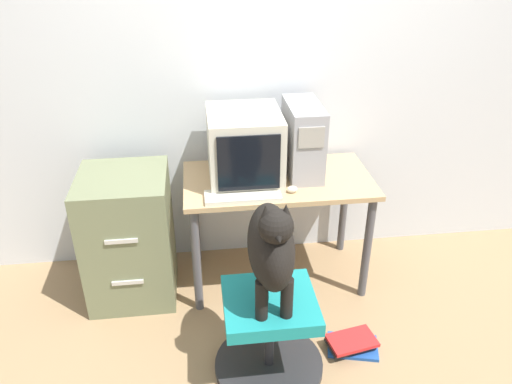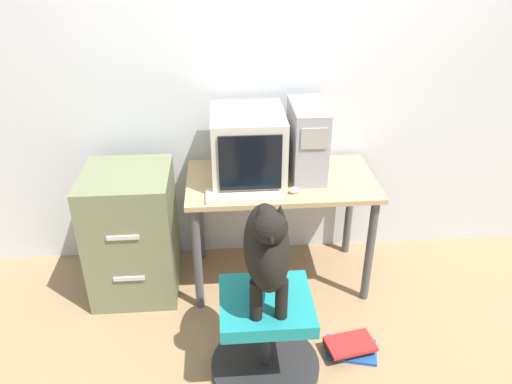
% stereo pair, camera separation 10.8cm
% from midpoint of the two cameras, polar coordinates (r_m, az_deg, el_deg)
% --- Properties ---
extents(ground_plane, '(12.00, 12.00, 0.00)m').
position_cam_midpoint_polar(ground_plane, '(3.11, 2.13, -12.89)').
color(ground_plane, '#937551').
extents(wall_back, '(8.00, 0.05, 2.60)m').
position_cam_midpoint_polar(wall_back, '(3.08, 0.59, 14.32)').
color(wall_back, silver).
rests_on(wall_back, ground_plane).
extents(desk, '(1.11, 0.60, 0.72)m').
position_cam_midpoint_polar(desk, '(3.00, 1.45, -0.25)').
color(desk, tan).
rests_on(desk, ground_plane).
extents(crt_monitor, '(0.41, 0.46, 0.40)m').
position_cam_midpoint_polar(crt_monitor, '(2.87, -2.41, 5.23)').
color(crt_monitor, beige).
rests_on(crt_monitor, desk).
extents(pc_tower, '(0.19, 0.42, 0.43)m').
position_cam_midpoint_polar(pc_tower, '(2.94, 4.33, 6.04)').
color(pc_tower, '#99999E').
rests_on(pc_tower, desk).
extents(keyboard, '(0.42, 0.14, 0.03)m').
position_cam_midpoint_polar(keyboard, '(2.73, -2.64, -0.44)').
color(keyboard, beige).
rests_on(keyboard, desk).
extents(computer_mouse, '(0.06, 0.04, 0.04)m').
position_cam_midpoint_polar(computer_mouse, '(2.79, 3.05, 0.30)').
color(computer_mouse, beige).
rests_on(computer_mouse, desk).
extents(office_chair, '(0.56, 0.56, 0.47)m').
position_cam_midpoint_polar(office_chair, '(2.61, 0.30, -16.06)').
color(office_chair, '#262628').
rests_on(office_chair, ground_plane).
extents(dog, '(0.21, 0.46, 0.59)m').
position_cam_midpoint_polar(dog, '(2.24, 0.39, -6.25)').
color(dog, black).
rests_on(dog, office_chair).
extents(filing_cabinet, '(0.50, 0.52, 0.80)m').
position_cam_midpoint_polar(filing_cabinet, '(3.10, -15.26, -4.92)').
color(filing_cabinet, '#6B7251').
rests_on(filing_cabinet, ground_plane).
extents(book_stack_floor, '(0.31, 0.24, 0.08)m').
position_cam_midpoint_polar(book_stack_floor, '(2.88, 9.79, -16.68)').
color(book_stack_floor, '#1E4C9E').
rests_on(book_stack_floor, ground_plane).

